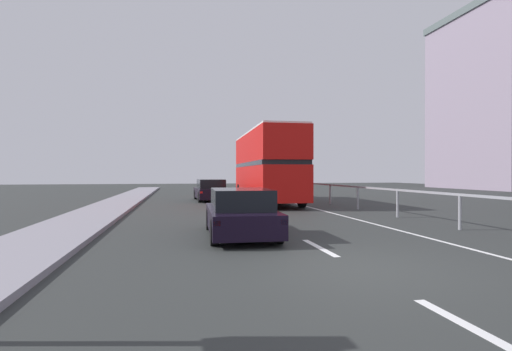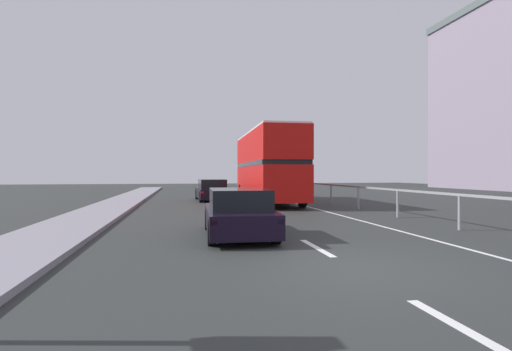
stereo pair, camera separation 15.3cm
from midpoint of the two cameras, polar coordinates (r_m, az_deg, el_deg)
name	(u,v)px [view 1 (the left image)]	position (r m, az deg, el deg)	size (l,w,h in m)	color
ground_plane	(355,269)	(7.74, 13.85, -13.27)	(74.62, 120.00, 0.10)	#2C2F2E
lane_paint_markings	(315,216)	(16.06, 8.37, -5.99)	(3.55, 46.00, 0.01)	silver
bridge_side_railing	(376,192)	(17.99, 17.03, -2.39)	(0.10, 42.00, 1.14)	gray
double_decker_bus_red	(266,165)	(23.37, 1.35, 1.56)	(2.77, 10.74, 4.24)	red
hatchback_car_near	(240,213)	(10.89, -2.71, -5.61)	(1.92, 4.16, 1.33)	black
sedan_car_ahead	(210,190)	(25.14, -6.91, -2.20)	(2.00, 4.50, 1.38)	black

